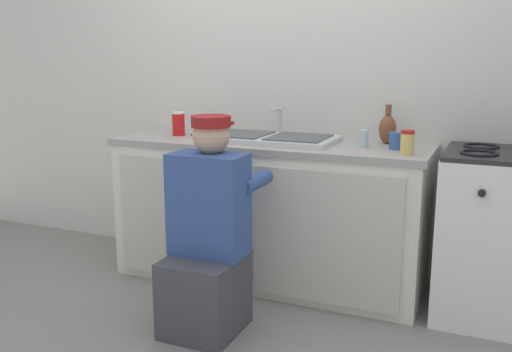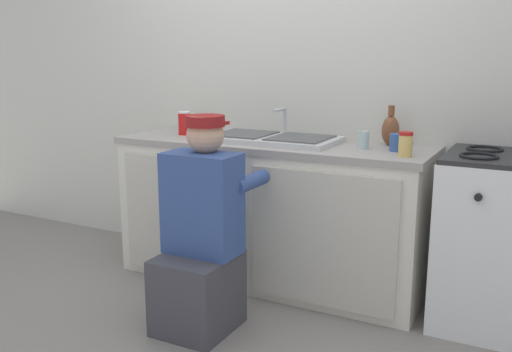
% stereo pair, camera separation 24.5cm
% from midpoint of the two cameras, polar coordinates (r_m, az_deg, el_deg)
% --- Properties ---
extents(ground_plane, '(12.00, 12.00, 0.00)m').
position_cam_midpoint_polar(ground_plane, '(3.44, 1.29, -11.96)').
color(ground_plane, gray).
extents(back_wall, '(6.00, 0.10, 2.50)m').
position_cam_midpoint_polar(back_wall, '(3.74, 5.90, 9.70)').
color(back_wall, silver).
rests_on(back_wall, ground_plane).
extents(counter_cabinet, '(1.89, 0.62, 0.85)m').
position_cam_midpoint_polar(counter_cabinet, '(3.54, 3.43, -3.97)').
color(counter_cabinet, silver).
rests_on(counter_cabinet, ground_plane).
extents(countertop, '(1.93, 0.62, 0.04)m').
position_cam_midpoint_polar(countertop, '(3.45, 3.59, 3.15)').
color(countertop, '#9E9993').
rests_on(countertop, counter_cabinet).
extents(sink_double_basin, '(0.80, 0.44, 0.19)m').
position_cam_midpoint_polar(sink_double_basin, '(3.45, 3.61, 3.80)').
color(sink_double_basin, silver).
rests_on(sink_double_basin, countertop).
extents(stove_range, '(0.64, 0.62, 0.92)m').
position_cam_midpoint_polar(stove_range, '(3.26, 25.62, -6.02)').
color(stove_range, white).
rests_on(stove_range, ground_plane).
extents(plumber_person, '(0.42, 0.61, 1.10)m').
position_cam_midpoint_polar(plumber_person, '(2.93, -3.14, -6.65)').
color(plumber_person, '#3F3F47').
rests_on(plumber_person, ground_plane).
extents(cell_phone, '(0.07, 0.14, 0.01)m').
position_cam_midpoint_polar(cell_phone, '(3.77, -3.08, 4.31)').
color(cell_phone, black).
rests_on(cell_phone, countertop).
extents(coffee_mug, '(0.13, 0.08, 0.09)m').
position_cam_midpoint_polar(coffee_mug, '(3.21, 16.13, 3.23)').
color(coffee_mug, '#335699').
rests_on(coffee_mug, countertop).
extents(condiment_jar, '(0.07, 0.07, 0.13)m').
position_cam_midpoint_polar(condiment_jar, '(3.05, 16.98, 3.05)').
color(condiment_jar, '#DBB760').
rests_on(condiment_jar, countertop).
extents(water_glass, '(0.06, 0.06, 0.10)m').
position_cam_midpoint_polar(water_glass, '(3.24, 12.85, 3.54)').
color(water_glass, '#ADC6CC').
rests_on(water_glass, countertop).
extents(soda_cup_red, '(0.08, 0.08, 0.15)m').
position_cam_midpoint_polar(soda_cup_red, '(3.73, -5.30, 5.28)').
color(soda_cup_red, red).
rests_on(soda_cup_red, countertop).
extents(vase_decorative, '(0.10, 0.10, 0.23)m').
position_cam_midpoint_polar(vase_decorative, '(3.39, 15.34, 4.46)').
color(vase_decorative, brown).
rests_on(vase_decorative, countertop).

